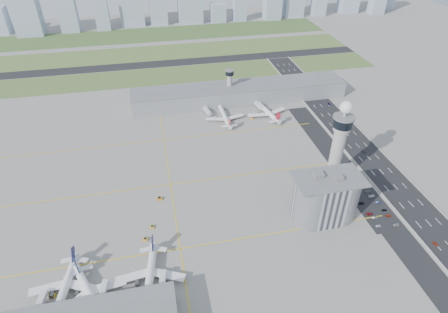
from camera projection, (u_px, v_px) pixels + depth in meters
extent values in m
plane|color=gray|center=(235.00, 205.00, 248.66)|extent=(1000.00, 1000.00, 0.00)
cube|color=#485F2D|center=(172.00, 75.00, 424.87)|extent=(480.00, 50.00, 0.08)
cube|color=#516D33|center=(166.00, 52.00, 484.75)|extent=(480.00, 60.00, 0.08)
cube|color=#405D2C|center=(162.00, 34.00, 548.62)|extent=(480.00, 70.00, 0.08)
cube|color=black|center=(169.00, 63.00, 454.40)|extent=(480.00, 22.00, 0.10)
cube|color=black|center=(391.00, 182.00, 268.22)|extent=(28.00, 500.00, 0.10)
cube|color=#9E9E99|center=(373.00, 184.00, 265.52)|extent=(0.60, 500.00, 1.20)
cube|color=#9E9E99|center=(408.00, 179.00, 270.29)|extent=(0.60, 500.00, 1.20)
cube|color=black|center=(366.00, 196.00, 255.98)|extent=(18.00, 260.00, 0.08)
cube|color=black|center=(373.00, 208.00, 246.06)|extent=(20.00, 44.00, 0.10)
cube|color=yellow|center=(180.00, 249.00, 217.89)|extent=(260.00, 0.60, 0.01)
cube|color=yellow|center=(171.00, 184.00, 265.79)|extent=(260.00, 0.60, 0.01)
cube|color=yellow|center=(164.00, 140.00, 313.70)|extent=(260.00, 0.60, 0.01)
cube|color=yellow|center=(171.00, 184.00, 265.79)|extent=(0.60, 260.00, 0.01)
cylinder|color=#ADAAA5|center=(336.00, 155.00, 253.45)|extent=(8.40, 8.40, 48.00)
cylinder|color=#ADAAA5|center=(342.00, 127.00, 240.75)|extent=(11.00, 11.00, 4.00)
cylinder|color=black|center=(343.00, 122.00, 238.44)|extent=(13.00, 13.00, 6.00)
cylinder|color=slate|center=(344.00, 117.00, 236.41)|extent=(14.00, 14.00, 1.00)
cylinder|color=#ADAAA5|center=(345.00, 114.00, 234.97)|extent=(1.60, 1.60, 5.00)
sphere|color=white|center=(346.00, 107.00, 232.37)|extent=(8.00, 8.00, 8.00)
cylinder|color=#ADAAA5|center=(229.00, 87.00, 365.45)|extent=(5.00, 5.00, 28.00)
cylinder|color=black|center=(230.00, 73.00, 356.78)|extent=(8.00, 8.00, 4.00)
cylinder|color=slate|center=(230.00, 70.00, 355.34)|extent=(8.60, 8.60, 0.80)
cube|color=#B2B2B7|center=(325.00, 198.00, 231.29)|extent=(18.00, 24.00, 30.00)
cylinder|color=#B2B2B7|center=(312.00, 200.00, 229.76)|extent=(24.00, 24.00, 30.00)
cylinder|color=#B2B2B7|center=(339.00, 196.00, 232.82)|extent=(24.00, 24.00, 30.00)
cube|color=slate|center=(329.00, 179.00, 222.40)|extent=(42.00, 24.00, 0.80)
cube|color=slate|center=(318.00, 175.00, 222.84)|extent=(6.00, 5.00, 3.00)
cube|color=slate|center=(339.00, 178.00, 220.90)|extent=(5.00, 4.00, 2.40)
cube|color=gray|center=(240.00, 93.00, 369.31)|extent=(210.00, 32.00, 15.00)
cube|color=slate|center=(240.00, 86.00, 364.74)|extent=(210.00, 32.00, 0.80)
imported|color=white|center=(378.00, 226.00, 231.99)|extent=(3.65, 1.81, 1.20)
imported|color=#979797|center=(375.00, 218.00, 237.91)|extent=(3.39, 1.19, 1.12)
imported|color=maroon|center=(370.00, 214.00, 240.60)|extent=(4.53, 2.53, 1.20)
imported|color=black|center=(361.00, 203.00, 248.85)|extent=(4.30, 1.91, 1.23)
imported|color=navy|center=(357.00, 197.00, 253.84)|extent=(3.57, 1.67, 1.18)
imported|color=silver|center=(354.00, 193.00, 256.97)|extent=(4.06, 1.91, 1.29)
imported|color=#AAAAB0|center=(396.00, 225.00, 232.67)|extent=(4.18, 1.95, 1.16)
imported|color=#A82F0E|center=(389.00, 216.00, 239.40)|extent=(3.94, 1.91, 1.11)
imported|color=black|center=(384.00, 210.00, 243.53)|extent=(3.53, 1.66, 1.17)
imported|color=navy|center=(378.00, 202.00, 249.52)|extent=(3.76, 1.34, 1.23)
imported|color=silver|center=(372.00, 196.00, 254.67)|extent=(4.88, 2.70, 1.29)
imported|color=slate|center=(368.00, 192.00, 258.51)|extent=(4.03, 1.91, 1.13)
imported|color=#AF2F19|center=(435.00, 244.00, 220.11)|extent=(1.90, 3.73, 1.22)
imported|color=#23232D|center=(364.00, 151.00, 298.88)|extent=(1.45, 4.00, 1.31)
imported|color=navy|center=(328.00, 104.00, 365.56)|extent=(2.71, 4.85, 1.28)
imported|color=gray|center=(293.00, 81.00, 409.50)|extent=(1.55, 3.79, 1.29)
cube|color=#9EADC1|center=(26.00, 13.00, 527.89)|extent=(35.81, 28.65, 60.36)
cube|color=#9EADC1|center=(67.00, 8.00, 538.83)|extent=(25.49, 20.39, 66.89)
cube|color=#9EADC1|center=(102.00, 14.00, 551.77)|extent=(20.04, 16.03, 45.20)
cube|color=#9EADC1|center=(131.00, 4.00, 569.67)|extent=(35.76, 28.61, 61.22)
cube|color=#9EADC1|center=(190.00, 2.00, 581.05)|extent=(36.96, 29.57, 62.11)
cube|color=#9EADC1|center=(218.00, 13.00, 591.40)|extent=(23.01, 18.41, 27.75)
cube|color=#9EADC1|center=(240.00, 8.00, 593.85)|extent=(20.22, 16.18, 38.97)
cube|color=#9EADC1|center=(273.00, 4.00, 599.11)|extent=(26.14, 20.92, 46.89)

